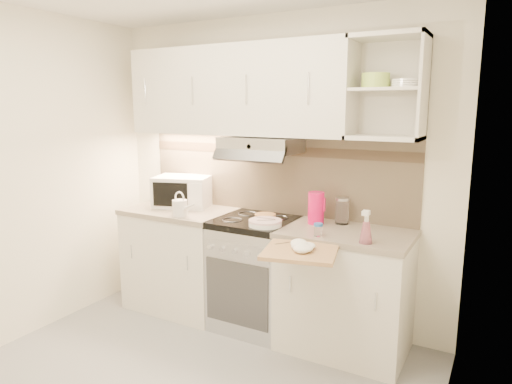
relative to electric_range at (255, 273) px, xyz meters
The scene contains 16 objects.
room_shell 1.39m from the electric_range, 89.81° to the right, with size 3.04×2.84×2.52m.
base_cabinet_left 0.75m from the electric_range, behind, with size 0.90×0.60×0.86m, color silver.
worktop_left 0.86m from the electric_range, behind, with size 0.92×0.62×0.04m, color gray.
base_cabinet_right 0.75m from the electric_range, ahead, with size 0.90×0.60×0.86m, color silver.
worktop_right 0.86m from the electric_range, ahead, with size 0.92×0.62×0.04m, color gray.
electric_range is the anchor object (origin of this frame).
microwave 1.00m from the electric_range, behind, with size 0.56×0.48×0.27m.
watering_can 0.81m from the electric_range, 160.33° to the right, with size 0.24×0.12×0.20m.
plate_stack 0.52m from the electric_range, 41.77° to the right, with size 0.25×0.25×0.05m.
bread_loaf 0.48m from the electric_range, 22.95° to the left, with size 0.17×0.17×0.04m, color #B38748.
pink_pitcher 0.75m from the electric_range, 11.26° to the left, with size 0.13×0.12×0.24m.
glass_jar 0.87m from the electric_range, 15.88° to the left, with size 0.11×0.11×0.20m.
spice_jar 0.82m from the electric_range, 19.57° to the right, with size 0.06×0.06×0.09m.
spray_bottle 1.11m from the electric_range, 13.09° to the right, with size 0.09×0.09×0.23m.
cutting_board 0.91m from the electric_range, 40.13° to the right, with size 0.45×0.41×0.02m, color tan.
dish_towel 0.92m from the electric_range, 41.33° to the right, with size 0.22×0.19×0.06m, color white, non-canonical shape.
Camera 1 is at (1.71, -1.97, 1.77)m, focal length 32.00 mm.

